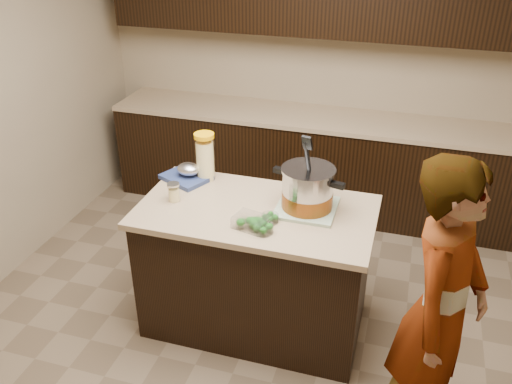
% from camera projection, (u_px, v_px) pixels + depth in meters
% --- Properties ---
extents(ground_plane, '(4.00, 4.00, 0.00)m').
position_uv_depth(ground_plane, '(256.00, 320.00, 3.77)').
color(ground_plane, brown).
rests_on(ground_plane, ground).
extents(room_shell, '(4.04, 4.04, 2.72)m').
position_uv_depth(room_shell, '(256.00, 80.00, 2.94)').
color(room_shell, tan).
rests_on(room_shell, ground).
extents(back_cabinets, '(3.60, 0.63, 2.33)m').
position_uv_depth(back_cabinets, '(313.00, 109.00, 4.78)').
color(back_cabinets, black).
rests_on(back_cabinets, ground).
extents(island, '(1.46, 0.81, 0.90)m').
position_uv_depth(island, '(256.00, 268.00, 3.55)').
color(island, black).
rests_on(island, ground).
extents(dish_towel, '(0.36, 0.36, 0.02)m').
position_uv_depth(dish_towel, '(307.00, 208.00, 3.33)').
color(dish_towel, '#5C885B').
rests_on(dish_towel, island).
extents(stock_pot, '(0.46, 0.40, 0.47)m').
position_uv_depth(stock_pot, '(307.00, 191.00, 3.27)').
color(stock_pot, '#B7B7BC').
rests_on(stock_pot, dish_towel).
extents(lemonade_pitcher, '(0.16, 0.16, 0.33)m').
position_uv_depth(lemonade_pitcher, '(205.00, 159.00, 3.62)').
color(lemonade_pitcher, '#FAE799').
rests_on(lemonade_pitcher, island).
extents(mason_jar, '(0.10, 0.10, 0.13)m').
position_uv_depth(mason_jar, '(174.00, 193.00, 3.40)').
color(mason_jar, '#FAE799').
rests_on(mason_jar, island).
extents(broccoli_tub_left, '(0.11, 0.11, 0.05)m').
position_uv_depth(broccoli_tub_left, '(270.00, 219.00, 3.19)').
color(broccoli_tub_left, silver).
rests_on(broccoli_tub_left, island).
extents(broccoli_tub_right, '(0.12, 0.12, 0.06)m').
position_uv_depth(broccoli_tub_right, '(263.00, 229.00, 3.09)').
color(broccoli_tub_right, silver).
rests_on(broccoli_tub_right, island).
extents(broccoli_tub_rect, '(0.22, 0.18, 0.07)m').
position_uv_depth(broccoli_tub_rect, '(251.00, 223.00, 3.14)').
color(broccoli_tub_rect, silver).
rests_on(broccoli_tub_rect, island).
extents(blue_tray, '(0.38, 0.35, 0.11)m').
position_uv_depth(blue_tray, '(187.00, 174.00, 3.66)').
color(blue_tray, navy).
rests_on(blue_tray, island).
extents(person, '(0.57, 0.70, 1.65)m').
position_uv_depth(person, '(440.00, 312.00, 2.62)').
color(person, gray).
rests_on(person, ground).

